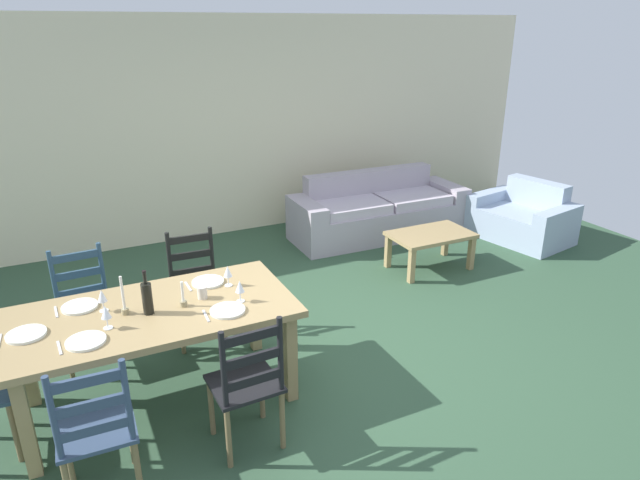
{
  "coord_description": "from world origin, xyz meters",
  "views": [
    {
      "loc": [
        -1.76,
        -3.55,
        2.57
      ],
      "look_at": [
        0.3,
        0.67,
        0.75
      ],
      "focal_mm": 31.27,
      "sensor_mm": 36.0,
      "label": 1
    }
  ],
  "objects_px": {
    "dining_table": "(155,321)",
    "wine_glass_near_left": "(106,313)",
    "dining_chair_near_left": "(96,431)",
    "armchair_upholstered": "(524,219)",
    "coffee_cup_primary": "(202,292)",
    "coffee_table": "(430,238)",
    "dining_chair_near_right": "(247,384)",
    "wine_glass_far_right": "(228,272)",
    "dining_chair_far_left": "(85,308)",
    "wine_bottle": "(147,298)",
    "dining_chair_far_right": "(196,287)",
    "couch": "(377,212)",
    "wine_glass_near_right": "(240,287)",
    "wine_glass_far_left": "(102,297)"
  },
  "relations": [
    {
      "from": "dining_table",
      "to": "wine_glass_near_left",
      "type": "relative_size",
      "value": 11.8
    },
    {
      "from": "dining_chair_near_left",
      "to": "armchair_upholstered",
      "type": "bearing_deg",
      "value": 21.88
    },
    {
      "from": "coffee_cup_primary",
      "to": "dining_table",
      "type": "bearing_deg",
      "value": -176.63
    },
    {
      "from": "coffee_cup_primary",
      "to": "coffee_table",
      "type": "relative_size",
      "value": 0.1
    },
    {
      "from": "dining_chair_near_left",
      "to": "dining_chair_near_right",
      "type": "relative_size",
      "value": 1.0
    },
    {
      "from": "wine_glass_near_left",
      "to": "wine_glass_far_right",
      "type": "distance_m",
      "value": 0.92
    },
    {
      "from": "dining_chair_far_left",
      "to": "coffee_cup_primary",
      "type": "distance_m",
      "value": 1.13
    },
    {
      "from": "dining_chair_near_left",
      "to": "wine_glass_near_left",
      "type": "distance_m",
      "value": 0.76
    },
    {
      "from": "coffee_table",
      "to": "wine_glass_near_left",
      "type": "bearing_deg",
      "value": -160.46
    },
    {
      "from": "dining_chair_near_right",
      "to": "wine_glass_near_left",
      "type": "distance_m",
      "value": 1.01
    },
    {
      "from": "wine_bottle",
      "to": "armchair_upholstered",
      "type": "bearing_deg",
      "value": 16.14
    },
    {
      "from": "wine_glass_near_left",
      "to": "coffee_table",
      "type": "bearing_deg",
      "value": 19.54
    },
    {
      "from": "dining_chair_far_right",
      "to": "coffee_cup_primary",
      "type": "height_order",
      "value": "dining_chair_far_right"
    },
    {
      "from": "wine_glass_near_left",
      "to": "couch",
      "type": "height_order",
      "value": "wine_glass_near_left"
    },
    {
      "from": "wine_bottle",
      "to": "coffee_table",
      "type": "distance_m",
      "value": 3.44
    },
    {
      "from": "coffee_cup_primary",
      "to": "couch",
      "type": "xyz_separation_m",
      "value": [
        2.87,
        2.3,
        -0.5
      ]
    },
    {
      "from": "dining_chair_far_right",
      "to": "wine_glass_far_right",
      "type": "relative_size",
      "value": 5.96
    },
    {
      "from": "dining_chair_near_left",
      "to": "wine_glass_near_left",
      "type": "xyz_separation_m",
      "value": [
        0.17,
        0.64,
        0.38
      ]
    },
    {
      "from": "wine_glass_near_left",
      "to": "wine_glass_far_right",
      "type": "relative_size",
      "value": 1.0
    },
    {
      "from": "dining_chair_near_left",
      "to": "armchair_upholstered",
      "type": "distance_m",
      "value": 5.73
    },
    {
      "from": "couch",
      "to": "coffee_table",
      "type": "relative_size",
      "value": 2.55
    },
    {
      "from": "dining_chair_near_left",
      "to": "couch",
      "type": "height_order",
      "value": "dining_chair_near_left"
    },
    {
      "from": "wine_bottle",
      "to": "wine_glass_near_left",
      "type": "height_order",
      "value": "wine_bottle"
    },
    {
      "from": "wine_glass_far_right",
      "to": "dining_table",
      "type": "bearing_deg",
      "value": -166.75
    },
    {
      "from": "dining_chair_far_left",
      "to": "wine_glass_near_right",
      "type": "distance_m",
      "value": 1.41
    },
    {
      "from": "wine_glass_far_left",
      "to": "wine_glass_far_right",
      "type": "distance_m",
      "value": 0.88
    },
    {
      "from": "dining_chair_near_left",
      "to": "wine_glass_far_right",
      "type": "distance_m",
      "value": 1.44
    },
    {
      "from": "wine_bottle",
      "to": "wine_glass_far_right",
      "type": "xyz_separation_m",
      "value": [
        0.61,
        0.18,
        -0.01
      ]
    },
    {
      "from": "wine_glass_far_right",
      "to": "wine_bottle",
      "type": "bearing_deg",
      "value": -163.92
    },
    {
      "from": "dining_table",
      "to": "dining_chair_far_left",
      "type": "relative_size",
      "value": 1.98
    },
    {
      "from": "coffee_table",
      "to": "wine_glass_far_right",
      "type": "bearing_deg",
      "value": -159.52
    },
    {
      "from": "dining_chair_near_left",
      "to": "couch",
      "type": "bearing_deg",
      "value": 39.85
    },
    {
      "from": "dining_chair_near_right",
      "to": "couch",
      "type": "relative_size",
      "value": 0.42
    },
    {
      "from": "wine_glass_far_right",
      "to": "coffee_table",
      "type": "relative_size",
      "value": 0.18
    },
    {
      "from": "dining_chair_near_left",
      "to": "wine_glass_far_right",
      "type": "height_order",
      "value": "dining_chair_near_left"
    },
    {
      "from": "dining_chair_near_left",
      "to": "wine_glass_near_left",
      "type": "relative_size",
      "value": 5.96
    },
    {
      "from": "wine_glass_near_right",
      "to": "wine_glass_far_left",
      "type": "height_order",
      "value": "same"
    },
    {
      "from": "wine_glass_near_right",
      "to": "coffee_cup_primary",
      "type": "distance_m",
      "value": 0.29
    },
    {
      "from": "dining_chair_near_right",
      "to": "coffee_cup_primary",
      "type": "relative_size",
      "value": 10.67
    },
    {
      "from": "dining_chair_near_right",
      "to": "wine_glass_near_right",
      "type": "relative_size",
      "value": 5.96
    },
    {
      "from": "couch",
      "to": "dining_chair_far_right",
      "type": "bearing_deg",
      "value": -150.71
    },
    {
      "from": "dining_chair_near_right",
      "to": "dining_table",
      "type": "bearing_deg",
      "value": 119.96
    },
    {
      "from": "couch",
      "to": "wine_bottle",
      "type": "bearing_deg",
      "value": -144.03
    },
    {
      "from": "dining_chair_far_right",
      "to": "wine_glass_far_right",
      "type": "height_order",
      "value": "dining_chair_far_right"
    },
    {
      "from": "dining_table",
      "to": "coffee_cup_primary",
      "type": "relative_size",
      "value": 21.11
    },
    {
      "from": "dining_table",
      "to": "wine_glass_near_right",
      "type": "xyz_separation_m",
      "value": [
        0.58,
        -0.15,
        0.2
      ]
    },
    {
      "from": "dining_table",
      "to": "wine_bottle",
      "type": "bearing_deg",
      "value": -130.72
    },
    {
      "from": "dining_chair_near_right",
      "to": "dining_chair_far_left",
      "type": "xyz_separation_m",
      "value": [
        -0.83,
        1.5,
        0.0
      ]
    },
    {
      "from": "dining_chair_near_right",
      "to": "armchair_upholstered",
      "type": "distance_m",
      "value": 4.89
    },
    {
      "from": "dining_table",
      "to": "dining_chair_near_left",
      "type": "xyz_separation_m",
      "value": [
        -0.48,
        -0.76,
        -0.19
      ]
    }
  ]
}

